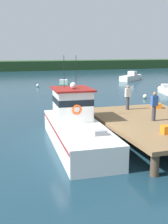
{
  "coord_description": "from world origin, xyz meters",
  "views": [
    {
      "loc": [
        -3.81,
        -13.62,
        5.07
      ],
      "look_at": [
        1.2,
        2.44,
        1.4
      ],
      "focal_mm": 45.44,
      "sensor_mm": 36.0,
      "label": 1
    }
  ],
  "objects": [
    {
      "name": "dock",
      "position": [
        4.8,
        0.0,
        1.07
      ],
      "size": [
        6.0,
        9.0,
        1.2
      ],
      "color": "#4C3D2D",
      "rests_on": "ground"
    },
    {
      "name": "crate_stack_mid_dock",
      "position": [
        3.84,
        -2.48,
        1.4
      ],
      "size": [
        0.64,
        0.5,
        0.4
      ],
      "primitive_type": "cube",
      "rotation": [
        0.0,
        0.0,
        -0.1
      ],
      "color": "orange",
      "rests_on": "dock"
    },
    {
      "name": "moored_boat_off_the_point",
      "position": [
        4.81,
        23.07,
        0.44
      ],
      "size": [
        2.35,
        5.17,
        1.29
      ],
      "color": "#196B5B",
      "rests_on": "ground"
    },
    {
      "name": "crate_single_by_cleat",
      "position": [
        6.56,
        3.01,
        1.37
      ],
      "size": [
        0.71,
        0.61,
        0.33
      ],
      "primitive_type": "cube",
      "rotation": [
        0.0,
        0.0,
        -0.32
      ],
      "color": "orange",
      "rests_on": "dock"
    },
    {
      "name": "moored_boat_far_left",
      "position": [
        15.63,
        15.58,
        0.38
      ],
      "size": [
        1.84,
        4.39,
        1.1
      ],
      "color": "silver",
      "rests_on": "ground"
    },
    {
      "name": "main_fishing_boat",
      "position": [
        0.23,
        1.01,
        1.01
      ],
      "size": [
        2.88,
        9.87,
        4.8
      ],
      "color": "white",
      "rests_on": "ground"
    },
    {
      "name": "deckhand_by_the_boat",
      "position": [
        4.49,
        3.22,
        2.06
      ],
      "size": [
        0.36,
        0.22,
        1.63
      ],
      "color": "#383842",
      "rests_on": "dock"
    },
    {
      "name": "far_shoreline",
      "position": [
        0.0,
        62.0,
        1.2
      ],
      "size": [
        120.0,
        8.0,
        2.4
      ],
      "primitive_type": "cube",
      "color": "#284723",
      "rests_on": "ground"
    },
    {
      "name": "ground_plane",
      "position": [
        0.0,
        0.0,
        0.0
      ],
      "size": [
        200.0,
        200.0,
        0.0
      ],
      "primitive_type": "plane",
      "color": "#193847"
    },
    {
      "name": "mooring_buoy_spare_mooring",
      "position": [
        11.43,
        13.16,
        0.22
      ],
      "size": [
        0.45,
        0.45,
        0.45
      ],
      "primitive_type": "sphere",
      "color": "silver",
      "rests_on": "ground"
    },
    {
      "name": "moored_boat_mid_harbor",
      "position": [
        18.48,
        30.55,
        0.53
      ],
      "size": [
        5.63,
        4.6,
        1.55
      ],
      "color": "white",
      "rests_on": "ground"
    },
    {
      "name": "mooring_buoy_outer",
      "position": [
        1.82,
        26.43,
        0.21
      ],
      "size": [
        0.43,
        0.43,
        0.43
      ],
      "primitive_type": "sphere",
      "color": "silver",
      "rests_on": "ground"
    },
    {
      "name": "deckhand_further_back",
      "position": [
        4.52,
        -0.03,
        2.06
      ],
      "size": [
        0.36,
        0.22,
        1.63
      ],
      "color": "#383842",
      "rests_on": "dock"
    }
  ]
}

